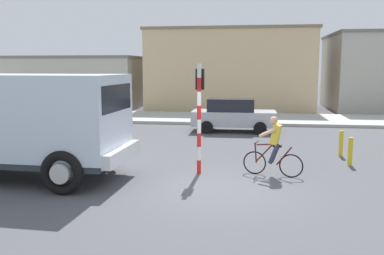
% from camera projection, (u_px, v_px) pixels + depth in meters
% --- Properties ---
extents(ground_plane, '(120.00, 120.00, 0.00)m').
position_uv_depth(ground_plane, '(215.00, 188.00, 10.81)').
color(ground_plane, '#4C4C51').
extents(sidewalk_far, '(80.00, 5.00, 0.16)m').
position_uv_depth(sidewalk_far, '(235.00, 119.00, 24.65)').
color(sidewalk_far, '#ADADA8').
rests_on(sidewalk_far, ground).
extents(truck_foreground, '(5.50, 2.99, 2.90)m').
position_uv_depth(truck_foreground, '(29.00, 119.00, 11.50)').
color(truck_foreground, silver).
rests_on(truck_foreground, ground).
extents(cyclist, '(1.68, 0.60, 1.72)m').
position_uv_depth(cyclist, '(273.00, 146.00, 11.87)').
color(cyclist, black).
rests_on(cyclist, ground).
extents(traffic_light_pole, '(0.24, 0.43, 3.20)m').
position_uv_depth(traffic_light_pole, '(199.00, 103.00, 12.05)').
color(traffic_light_pole, red).
rests_on(traffic_light_pole, ground).
extents(car_red_near, '(4.01, 1.90, 1.60)m').
position_uv_depth(car_red_near, '(233.00, 115.00, 20.14)').
color(car_red_near, '#B7B7BC').
rests_on(car_red_near, ground).
extents(bollard_near, '(0.14, 0.14, 0.90)m').
position_uv_depth(bollard_near, '(350.00, 151.00, 13.21)').
color(bollard_near, gold).
rests_on(bollard_near, ground).
extents(bollard_far, '(0.14, 0.14, 0.90)m').
position_uv_depth(bollard_far, '(341.00, 143.00, 14.58)').
color(bollard_far, gold).
rests_on(bollard_far, ground).
extents(building_corner_left, '(10.15, 5.43, 3.89)m').
position_uv_depth(building_corner_left, '(75.00, 82.00, 32.04)').
color(building_corner_left, '#B2AD9E').
rests_on(building_corner_left, ground).
extents(building_mid_block, '(11.86, 5.71, 5.78)m').
position_uv_depth(building_mid_block, '(230.00, 70.00, 30.37)').
color(building_mid_block, '#D1B284').
rests_on(building_mid_block, ground).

